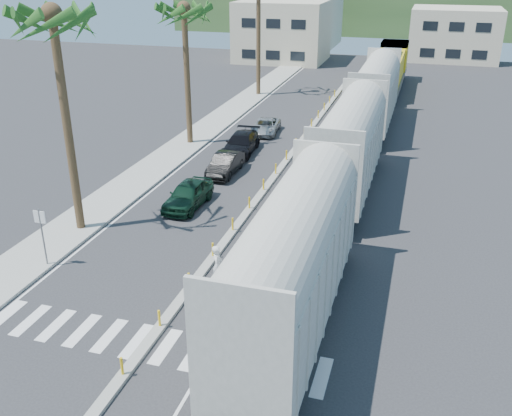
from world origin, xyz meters
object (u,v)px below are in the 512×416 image
(street_sign, at_px, (42,229))
(car_lead, at_px, (188,195))
(car_second, at_px, (225,164))
(cyclist, at_px, (220,281))

(street_sign, xyz_separation_m, car_lead, (3.68, 8.53, -1.21))
(car_second, distance_m, cyclist, 15.21)
(cyclist, bearing_deg, car_lead, 19.64)
(street_sign, xyz_separation_m, car_second, (3.94, 14.34, -1.26))
(car_lead, height_order, car_second, car_lead)
(car_lead, bearing_deg, street_sign, -111.73)
(street_sign, relative_size, car_second, 0.70)
(street_sign, bearing_deg, car_second, 74.63)
(car_lead, bearing_deg, cyclist, -57.71)
(car_lead, distance_m, cyclist, 10.02)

